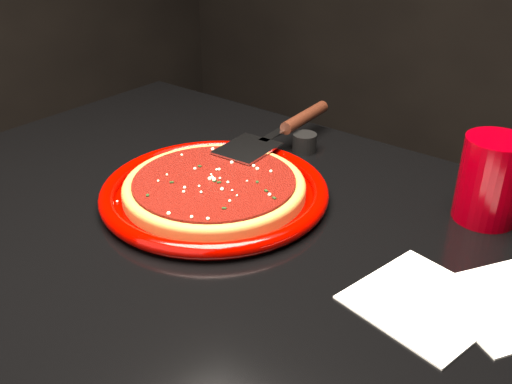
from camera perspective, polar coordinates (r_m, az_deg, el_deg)
plate at (r=0.91m, az=-4.15°, el=0.06°), size 0.38×0.38×0.03m
pizza_crust at (r=0.90m, az=-4.16°, el=0.29°), size 0.30×0.30×0.01m
pizza_crust_rim at (r=0.90m, az=-4.18°, el=0.69°), size 0.30×0.30×0.02m
pizza_sauce at (r=0.90m, az=-4.19°, el=0.99°), size 0.27×0.27×0.01m
parmesan_dusting at (r=0.89m, az=-4.21°, el=1.40°), size 0.25×0.25×0.01m
basil_flecks at (r=0.90m, az=-4.20°, el=1.34°), size 0.23×0.23×0.00m
pizza_server at (r=1.05m, az=2.39°, el=6.27°), size 0.12×0.36×0.03m
cup at (r=0.90m, az=22.44°, el=1.15°), size 0.10×0.10×0.13m
napkin_a at (r=0.73m, az=16.45°, el=-10.53°), size 0.18×0.18×0.00m
napkin_b at (r=0.76m, az=23.73°, el=-10.20°), size 0.20×0.20×0.00m
ramekin at (r=1.07m, az=4.87°, el=4.94°), size 0.05×0.05×0.03m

